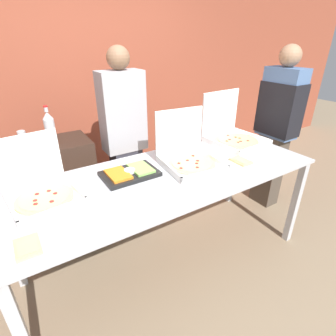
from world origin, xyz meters
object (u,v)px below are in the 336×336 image
object	(u,v)px
paper_plate_front_left	(28,248)
pizza_box_near_right	(188,156)
pizza_box_near_left	(41,189)
soda_bottle	(50,128)
soda_can_silver	(22,138)
person_guest_cap	(125,141)
pizza_box_far_right	(232,134)
paper_plate_front_right	(241,161)
veggie_tray	(130,173)
person_server_vest	(277,122)

from	to	relation	value
paper_plate_front_left	pizza_box_near_right	bearing A→B (deg)	15.86
pizza_box_near_left	paper_plate_front_left	distance (m)	0.48
soda_bottle	soda_can_silver	bearing A→B (deg)	144.03
pizza_box_near_left	person_guest_cap	world-z (taller)	person_guest_cap
pizza_box_near_right	pizza_box_far_right	world-z (taller)	pizza_box_far_right
soda_bottle	pizza_box_near_left	bearing A→B (deg)	-108.09
pizza_box_near_left	person_guest_cap	distance (m)	1.03
pizza_box_far_right	paper_plate_front_right	world-z (taller)	pizza_box_far_right
soda_can_silver	paper_plate_front_left	bearing A→B (deg)	-96.56
pizza_box_near_right	paper_plate_front_right	bearing A→B (deg)	-22.26
pizza_box_far_right	veggie_tray	world-z (taller)	pizza_box_far_right
pizza_box_far_right	person_guest_cap	xyz separation A→B (m)	(-0.96, 0.49, -0.04)
soda_can_silver	person_guest_cap	bearing A→B (deg)	-14.17
pizza_box_far_right	veggie_tray	bearing A→B (deg)	-178.39
paper_plate_front_left	soda_bottle	bearing A→B (deg)	72.04
pizza_box_near_right	paper_plate_front_right	size ratio (longest dim) A/B	2.40
pizza_box_far_right	person_guest_cap	size ratio (longest dim) A/B	0.30
veggie_tray	pizza_box_near_right	bearing A→B (deg)	-9.44
paper_plate_front_left	soda_can_silver	bearing A→B (deg)	83.44
pizza_box_far_right	person_server_vest	size ratio (longest dim) A/B	0.30
paper_plate_front_left	veggie_tray	distance (m)	0.88
paper_plate_front_right	veggie_tray	size ratio (longest dim) A/B	0.49
soda_can_silver	pizza_box_far_right	bearing A→B (deg)	-21.33
pizza_box_near_left	paper_plate_front_right	distance (m)	1.55
veggie_tray	paper_plate_front_left	bearing A→B (deg)	-150.07
paper_plate_front_left	soda_bottle	distance (m)	1.18
pizza_box_near_right	veggie_tray	size ratio (longest dim) A/B	1.18
pizza_box_near_right	soda_bottle	distance (m)	1.19
paper_plate_front_right	veggie_tray	bearing A→B (deg)	161.65
pizza_box_near_left	veggie_tray	distance (m)	0.62
pizza_box_near_right	person_guest_cap	xyz separation A→B (m)	(-0.27, 0.68, -0.03)
pizza_box_near_right	soda_bottle	bearing A→B (deg)	146.72
pizza_box_far_right	soda_bottle	distance (m)	1.69
soda_can_silver	person_server_vest	world-z (taller)	person_server_vest
soda_bottle	paper_plate_front_right	bearing A→B (deg)	-36.24
soda_can_silver	person_server_vest	xyz separation A→B (m)	(2.42, -0.76, -0.06)
paper_plate_front_right	pizza_box_near_left	bearing A→B (deg)	168.55
pizza_box_far_right	veggie_tray	distance (m)	1.19
paper_plate_front_left	soda_bottle	size ratio (longest dim) A/B	0.66
paper_plate_front_right	veggie_tray	xyz separation A→B (m)	(-0.89, 0.30, 0.01)
pizza_box_near_right	person_guest_cap	bearing A→B (deg)	117.65
paper_plate_front_left	soda_can_silver	xyz separation A→B (m)	(0.14, 1.25, 0.17)
pizza_box_near_right	pizza_box_far_right	distance (m)	0.71
paper_plate_front_left	person_server_vest	xyz separation A→B (m)	(2.57, 0.49, 0.11)
veggie_tray	soda_can_silver	distance (m)	1.04
pizza_box_near_right	paper_plate_front_right	world-z (taller)	pizza_box_near_right
person_guest_cap	person_server_vest	size ratio (longest dim) A/B	1.00
paper_plate_front_left	veggie_tray	bearing A→B (deg)	29.93
pizza_box_far_right	person_server_vest	xyz separation A→B (m)	(0.62, -0.06, 0.03)
pizza_box_near_right	paper_plate_front_left	bearing A→B (deg)	-158.13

